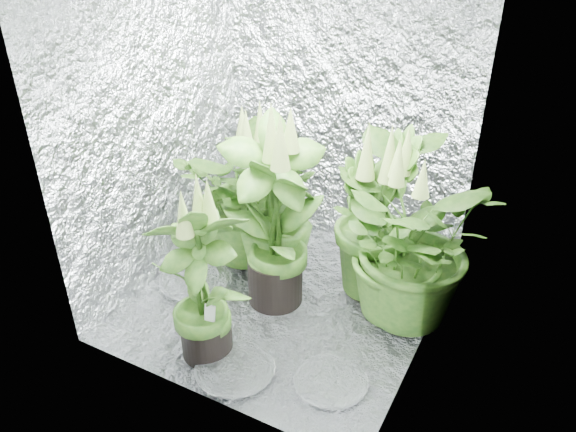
% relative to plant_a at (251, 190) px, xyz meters
% --- Properties ---
extents(ground, '(1.60, 1.60, 0.00)m').
position_rel_plant_a_xyz_m(ground, '(0.39, -0.31, -0.48)').
color(ground, silver).
rests_on(ground, ground).
extents(walls, '(1.62, 1.62, 2.00)m').
position_rel_plant_a_xyz_m(walls, '(0.39, -0.31, 0.52)').
color(walls, silver).
rests_on(walls, ground).
extents(plant_a, '(1.10, 1.10, 1.02)m').
position_rel_plant_a_xyz_m(plant_a, '(0.00, 0.00, 0.00)').
color(plant_a, black).
rests_on(plant_a, ground).
extents(plant_b, '(0.79, 0.79, 1.17)m').
position_rel_plant_a_xyz_m(plant_b, '(0.34, -0.32, 0.05)').
color(plant_b, black).
rests_on(plant_b, ground).
extents(plant_c, '(0.56, 0.56, 1.06)m').
position_rel_plant_a_xyz_m(plant_c, '(0.79, 0.04, -0.01)').
color(plant_c, black).
rests_on(plant_c, ground).
extents(plant_d, '(0.62, 0.62, 0.90)m').
position_rel_plant_a_xyz_m(plant_d, '(0.22, -0.10, -0.08)').
color(plant_d, black).
rests_on(plant_d, ground).
extents(plant_e, '(0.90, 0.90, 1.04)m').
position_rel_plant_a_xyz_m(plant_e, '(1.02, -0.15, 0.01)').
color(plant_e, black).
rests_on(plant_e, ground).
extents(plant_f, '(0.66, 0.66, 0.98)m').
position_rel_plant_a_xyz_m(plant_f, '(0.25, -0.86, -0.03)').
color(plant_f, black).
rests_on(plant_f, ground).
extents(circulation_fan, '(0.18, 0.33, 0.39)m').
position_rel_plant_a_xyz_m(circulation_fan, '(0.98, 0.09, -0.32)').
color(circulation_fan, black).
rests_on(circulation_fan, ground).
extents(plant_label, '(0.06, 0.03, 0.09)m').
position_rel_plant_a_xyz_m(plant_label, '(0.30, -0.89, -0.18)').
color(plant_label, white).
rests_on(plant_label, plant_f).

